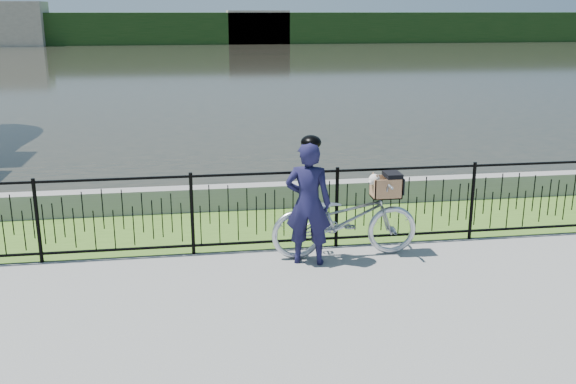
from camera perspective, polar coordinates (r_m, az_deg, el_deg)
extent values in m
plane|color=gray|center=(7.54, -0.50, -9.48)|extent=(120.00, 120.00, 0.00)
cube|color=#466E22|center=(9.93, -2.66, -3.09)|extent=(60.00, 2.00, 0.01)
plane|color=#27261E|center=(39.89, -7.44, 11.10)|extent=(120.00, 120.00, 0.00)
cube|color=gray|center=(10.82, -3.24, -0.40)|extent=(60.00, 0.30, 0.40)
cube|color=#214018|center=(66.77, -8.14, 14.23)|extent=(120.00, 6.00, 3.00)
cube|color=#AE9F8C|center=(66.96, -24.16, 13.48)|extent=(8.00, 4.00, 4.00)
cube|color=#AE9F8C|center=(65.64, -2.71, 14.43)|extent=(6.00, 3.00, 3.20)
imported|color=silver|center=(8.66, 5.07, -2.40)|extent=(1.99, 0.69, 1.04)
cube|color=black|center=(8.72, 8.66, -0.44)|extent=(0.38, 0.18, 0.02)
cube|color=#9E6E49|center=(8.72, 8.66, -0.39)|extent=(0.38, 0.28, 0.01)
cube|color=#9E6E49|center=(8.81, 8.44, 0.66)|extent=(0.38, 0.02, 0.27)
cube|color=#9E6E49|center=(8.56, 8.96, 0.20)|extent=(0.38, 0.02, 0.27)
cube|color=#9E6E49|center=(8.74, 9.85, 0.48)|extent=(0.02, 0.28, 0.27)
cube|color=#9E6E49|center=(8.63, 7.54, 0.39)|extent=(0.02, 0.28, 0.27)
cube|color=black|center=(8.66, 9.27, 1.52)|extent=(0.21, 0.30, 0.06)
cube|color=black|center=(8.74, 9.96, 0.66)|extent=(0.02, 0.30, 0.22)
ellipsoid|color=silver|center=(8.68, 8.57, 0.38)|extent=(0.31, 0.22, 0.20)
sphere|color=silver|center=(8.58, 7.68, 1.11)|extent=(0.15, 0.15, 0.15)
sphere|color=silver|center=(8.56, 7.39, 0.87)|extent=(0.07, 0.07, 0.07)
sphere|color=black|center=(8.55, 7.25, 0.81)|extent=(0.02, 0.02, 0.02)
cone|color=brown|center=(8.63, 7.58, 1.59)|extent=(0.06, 0.08, 0.08)
cone|color=brown|center=(8.54, 7.90, 1.43)|extent=(0.06, 0.08, 0.08)
imported|color=#141335|center=(8.30, 1.81, -1.02)|extent=(0.68, 0.55, 1.64)
ellipsoid|color=black|center=(8.10, 1.86, 4.40)|extent=(0.26, 0.29, 0.18)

